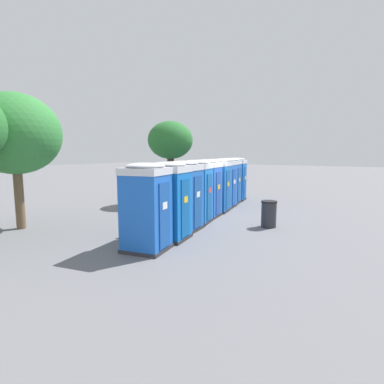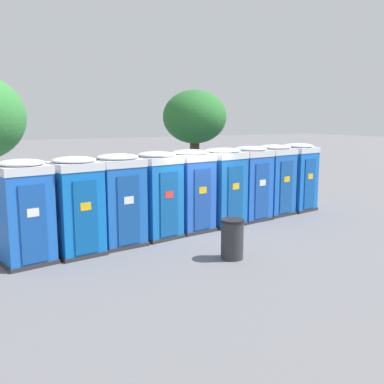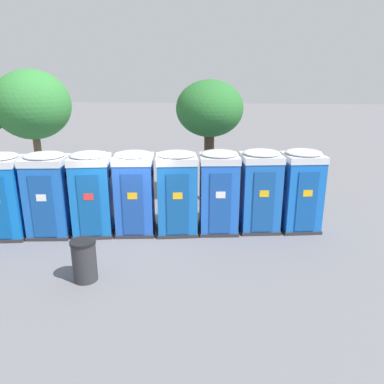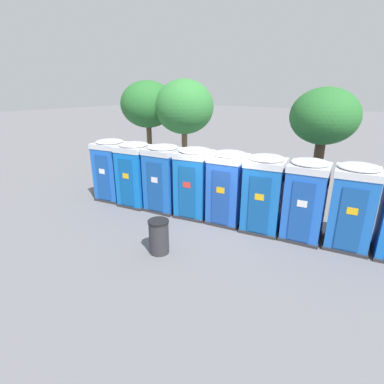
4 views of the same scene
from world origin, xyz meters
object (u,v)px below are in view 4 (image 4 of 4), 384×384
(portapotty_4, at_px, (227,187))
(street_tree_2, at_px, (184,107))
(portapotty_5, at_px, (264,193))
(street_tree_0, at_px, (324,118))
(portapotty_1, at_px, (135,174))
(portapotty_3, at_px, (194,182))
(portapotty_2, at_px, (164,178))
(street_tree_1, at_px, (148,105))
(portapotty_6, at_px, (305,200))
(portapotty_7, at_px, (352,206))
(trash_can, at_px, (159,237))
(portapotty_0, at_px, (112,169))

(portapotty_4, distance_m, street_tree_2, 7.69)
(portapotty_5, height_order, street_tree_0, street_tree_0)
(portapotty_1, xyz_separation_m, portapotty_4, (3.76, 0.78, 0.00))
(portapotty_3, relative_size, street_tree_0, 0.56)
(street_tree_2, bearing_deg, portapotty_5, -33.28)
(portapotty_1, height_order, portapotty_2, same)
(portapotty_2, height_order, portapotty_3, same)
(portapotty_5, height_order, street_tree_1, street_tree_1)
(portapotty_1, height_order, portapotty_5, same)
(portapotty_6, distance_m, portapotty_7, 1.28)
(portapotty_5, xyz_separation_m, street_tree_1, (-9.13, 3.96, 2.29))
(portapotty_2, bearing_deg, portapotty_6, 10.15)
(portapotty_3, distance_m, portapotty_4, 1.28)
(portapotty_3, bearing_deg, portapotty_4, 10.96)
(street_tree_0, distance_m, street_tree_1, 9.86)
(portapotty_2, xyz_separation_m, portapotty_7, (6.28, 1.18, 0.00))
(portapotty_2, distance_m, street_tree_2, 6.47)
(portapotty_3, relative_size, trash_can, 2.52)
(portapotty_1, relative_size, portapotty_3, 1.00)
(street_tree_0, bearing_deg, street_tree_1, 176.01)
(portapotty_2, xyz_separation_m, portapotty_5, (3.78, 0.66, 0.00))
(portapotty_6, relative_size, portapotty_7, 1.00)
(portapotty_7, bearing_deg, street_tree_2, 156.88)
(portapotty_1, distance_m, street_tree_0, 7.44)
(portapotty_4, distance_m, trash_can, 3.13)
(portapotty_2, distance_m, portapotty_7, 6.39)
(portapotty_4, relative_size, street_tree_1, 0.52)
(portapotty_2, bearing_deg, portapotty_4, 11.02)
(portapotty_0, distance_m, portapotty_6, 7.67)
(street_tree_1, bearing_deg, portapotty_1, -50.07)
(portapotty_0, bearing_deg, portapotty_4, 10.41)
(portapotty_0, height_order, portapotty_2, same)
(portapotty_5, bearing_deg, portapotty_1, -169.30)
(portapotty_0, distance_m, street_tree_2, 6.09)
(portapotty_4, bearing_deg, street_tree_0, 60.09)
(portapotty_4, bearing_deg, portapotty_1, -168.22)
(portapotty_6, bearing_deg, portapotty_4, -170.72)
(portapotty_6, height_order, street_tree_0, street_tree_0)
(portapotty_5, relative_size, street_tree_1, 0.52)
(portapotty_3, bearing_deg, portapotty_2, -168.91)
(portapotty_2, distance_m, trash_can, 3.36)
(portapotty_1, xyz_separation_m, portapotty_3, (2.50, 0.54, 0.00))
(street_tree_0, height_order, street_tree_1, street_tree_1)
(portapotty_3, relative_size, portapotty_4, 1.00)
(portapotty_1, xyz_separation_m, street_tree_1, (-4.11, 4.91, 2.29))
(portapotty_6, distance_m, street_tree_0, 3.76)
(portapotty_3, xyz_separation_m, street_tree_0, (3.23, 3.68, 2.17))
(portapotty_0, height_order, street_tree_2, street_tree_2)
(portapotty_2, height_order, portapotty_4, same)
(portapotty_7, bearing_deg, portapotty_3, -169.50)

